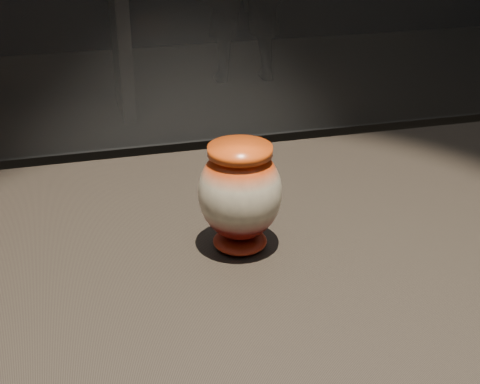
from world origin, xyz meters
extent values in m
cube|color=black|center=(0.00, 0.00, 0.88)|extent=(2.00, 0.80, 0.05)
ellipsoid|color=#620D08|center=(0.04, 0.00, 0.91)|extent=(0.10, 0.10, 0.02)
ellipsoid|color=beige|center=(0.04, 0.00, 0.99)|extent=(0.15, 0.15, 0.14)
cylinder|color=#EC4916|center=(0.04, 0.00, 1.06)|extent=(0.11, 0.11, 0.01)
cube|color=black|center=(0.17, 3.34, 0.42)|extent=(0.08, 0.50, 0.85)
camera|label=1|loc=(-0.19, -0.85, 1.42)|focal=50.00mm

